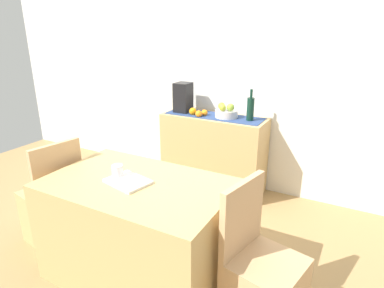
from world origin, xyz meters
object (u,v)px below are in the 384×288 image
wine_bottle (250,109)px  chair_near_window (54,211)px  sideboard_console (213,153)px  fruit_bowl (226,114)px  coffee_maker (183,98)px  coffee_cup (118,172)px  chair_by_corner (262,286)px  dining_table (140,230)px  open_book (128,181)px

wine_bottle → chair_near_window: (-1.15, -1.51, -0.69)m
sideboard_console → fruit_bowl: (0.14, 0.00, 0.46)m
coffee_maker → coffee_cup: 1.56m
chair_near_window → chair_by_corner: (1.78, 0.01, 0.00)m
chair_near_window → chair_by_corner: size_ratio=1.00×
chair_by_corner → chair_near_window: bearing=-179.8°
fruit_bowl → wine_bottle: (0.25, 0.00, 0.08)m
chair_by_corner → coffee_maker: bearing=132.9°
coffee_maker → chair_by_corner: 2.17m
fruit_bowl → wine_bottle: bearing=0.0°
wine_bottle → chair_by_corner: bearing=-67.3°
chair_near_window → chair_by_corner: 1.78m
fruit_bowl → coffee_cup: fruit_bowl is taller
fruit_bowl → dining_table: fruit_bowl is taller
sideboard_console → chair_by_corner: 1.82m
chair_by_corner → coffee_cup: bearing=-179.6°
wine_bottle → chair_near_window: size_ratio=0.35×
fruit_bowl → coffee_cup: (-0.17, -1.51, -0.09)m
sideboard_console → coffee_cup: bearing=-91.1°
coffee_maker → chair_near_window: (-0.39, -1.51, -0.73)m
sideboard_console → dining_table: sideboard_console is taller
sideboard_console → coffee_maker: coffee_maker is taller
sideboard_console → dining_table: (0.13, -1.50, -0.05)m
open_book → chair_near_window: bearing=-169.1°
open_book → chair_near_window: 0.97m
coffee_cup → chair_by_corner: chair_by_corner is taller
coffee_maker → dining_table: size_ratio=0.26×
sideboard_console → chair_by_corner: (1.02, -1.50, -0.15)m
open_book → coffee_cup: 0.12m
fruit_bowl → open_book: (-0.06, -1.53, -0.13)m
coffee_maker → chair_by_corner: (1.39, -1.50, -0.73)m
wine_bottle → dining_table: 1.64m
open_book → sideboard_console: bearing=105.7°
fruit_bowl → chair_near_window: 1.86m
fruit_bowl → chair_by_corner: fruit_bowl is taller
fruit_bowl → chair_near_window: size_ratio=0.26×
dining_table → coffee_cup: coffee_cup is taller
coffee_maker → chair_near_window: bearing=-104.4°
open_book → fruit_bowl: bearing=100.6°
coffee_maker → dining_table: 1.70m
coffee_cup → sideboard_console: bearing=88.9°
wine_bottle → coffee_cup: wine_bottle is taller
wine_bottle → coffee_cup: (-0.42, -1.51, -0.17)m
wine_bottle → chair_by_corner: wine_bottle is taller
coffee_cup → open_book: bearing=-13.9°
coffee_cup → chair_near_window: chair_near_window is taller
dining_table → coffee_maker: bearing=108.5°
sideboard_console → open_book: (0.08, -1.53, 0.33)m
sideboard_console → wine_bottle: 0.67m
coffee_maker → dining_table: coffee_maker is taller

